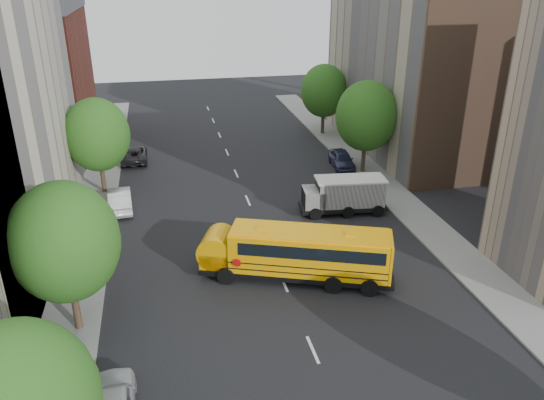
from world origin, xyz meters
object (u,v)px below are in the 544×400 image
object	(u,v)px
school_bus	(295,251)
safari_truck	(344,195)
street_tree_4	(366,116)
parked_car_1	(120,199)
street_tree_5	(324,91)
parked_car_4	(342,159)
parked_car_2	(134,154)
street_tree_2	(97,135)
street_tree_1	(64,242)

from	to	relation	value
school_bus	safari_truck	xyz separation A→B (m)	(5.78, 7.97, -0.33)
street_tree_4	parked_car_1	distance (m)	21.34
street_tree_4	parked_car_1	size ratio (longest dim) A/B	1.72
street_tree_4	school_bus	size ratio (longest dim) A/B	0.72
street_tree_5	school_bus	bearing A→B (deg)	-110.39
parked_car_4	street_tree_4	bearing A→B (deg)	-43.51
parked_car_2	street_tree_4	bearing A→B (deg)	159.58
street_tree_4	street_tree_2	bearing A→B (deg)	180.00
parked_car_2	school_bus	bearing A→B (deg)	112.43
street_tree_4	street_tree_5	bearing A→B (deg)	90.00
safari_truck	parked_car_1	distance (m)	16.65
school_bus	parked_car_4	xyz separation A→B (m)	(8.86, 17.20, -0.99)
street_tree_1	street_tree_4	size ratio (longest dim) A/B	0.98
street_tree_5	parked_car_4	bearing A→B (deg)	-97.67
street_tree_1	safari_truck	bearing A→B (deg)	30.63
safari_truck	parked_car_2	xyz separation A→B (m)	(-15.33, 14.91, -0.72)
school_bus	street_tree_4	bearing A→B (deg)	77.57
street_tree_4	parked_car_1	world-z (taller)	street_tree_4
street_tree_1	safari_truck	distance (m)	20.67
street_tree_2	safari_truck	bearing A→B (deg)	-23.50
parked_car_4	street_tree_1	bearing A→B (deg)	-130.93
street_tree_1	parked_car_2	xyz separation A→B (m)	(2.20, 25.29, -4.25)
street_tree_2	parked_car_1	size ratio (longest dim) A/B	1.64
parked_car_2	street_tree_5	bearing A→B (deg)	-166.83
parked_car_1	street_tree_2	bearing A→B (deg)	-72.32
street_tree_1	parked_car_2	distance (m)	25.73
street_tree_1	school_bus	distance (m)	12.41
street_tree_5	parked_car_2	world-z (taller)	street_tree_5
street_tree_4	parked_car_2	distance (m)	21.55
parked_car_1	parked_car_4	size ratio (longest dim) A/B	1.06
street_tree_1	school_bus	size ratio (longest dim) A/B	0.70
school_bus	parked_car_2	xyz separation A→B (m)	(-9.54, 22.87, -1.05)
street_tree_4	parked_car_2	xyz separation A→B (m)	(-19.80, 7.29, -4.38)
street_tree_1	parked_car_4	bearing A→B (deg)	43.59
street_tree_4	street_tree_5	xyz separation A→B (m)	(-0.00, 12.00, -0.37)
street_tree_2	school_bus	xyz separation A→B (m)	(11.74, -15.59, -3.08)
street_tree_1	street_tree_4	bearing A→B (deg)	39.29
school_bus	parked_car_1	world-z (taller)	school_bus
street_tree_2	parked_car_1	xyz separation A→B (m)	(1.40, -3.52, -4.05)
street_tree_4	safari_truck	bearing A→B (deg)	-120.41
safari_truck	street_tree_1	bearing A→B (deg)	-143.18
street_tree_4	school_bus	bearing A→B (deg)	-123.34
street_tree_5	parked_car_1	distance (m)	26.09
parked_car_1	safari_truck	bearing A→B (deg)	161.69
safari_truck	parked_car_1	size ratio (longest dim) A/B	1.38
school_bus	street_tree_5	bearing A→B (deg)	90.52
street_tree_1	street_tree_2	world-z (taller)	street_tree_1
street_tree_4	street_tree_5	size ratio (longest dim) A/B	1.08
street_tree_2	school_bus	world-z (taller)	street_tree_2
school_bus	parked_car_2	size ratio (longest dim) A/B	2.23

